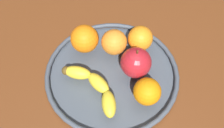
{
  "coord_description": "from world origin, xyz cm",
  "views": [
    {
      "loc": [
        -29.73,
        15.7,
        53.08
      ],
      "look_at": [
        0.0,
        0.0,
        4.8
      ],
      "focal_mm": 38.84,
      "sensor_mm": 36.0,
      "label": 1
    }
  ],
  "objects_px": {
    "fruit_bowl": "(112,73)",
    "banana": "(93,85)",
    "orange_front_right": "(140,38)",
    "orange_back_left": "(85,39)",
    "orange_back_right": "(147,91)",
    "orange_center": "(114,42)",
    "apple": "(136,63)"
  },
  "relations": [
    {
      "from": "banana",
      "to": "orange_back_left",
      "type": "height_order",
      "value": "orange_back_left"
    },
    {
      "from": "banana",
      "to": "orange_front_right",
      "type": "relative_size",
      "value": 2.73
    },
    {
      "from": "apple",
      "to": "orange_center",
      "type": "distance_m",
      "value": 0.09
    },
    {
      "from": "orange_center",
      "to": "orange_back_left",
      "type": "bearing_deg",
      "value": 55.75
    },
    {
      "from": "orange_center",
      "to": "orange_front_right",
      "type": "xyz_separation_m",
      "value": [
        -0.02,
        -0.07,
        -0.0
      ]
    },
    {
      "from": "apple",
      "to": "orange_front_right",
      "type": "xyz_separation_m",
      "value": [
        0.06,
        -0.05,
        -0.0
      ]
    },
    {
      "from": "orange_center",
      "to": "orange_back_left",
      "type": "xyz_separation_m",
      "value": [
        0.04,
        0.06,
        0.0
      ]
    },
    {
      "from": "apple",
      "to": "fruit_bowl",
      "type": "bearing_deg",
      "value": 60.61
    },
    {
      "from": "orange_center",
      "to": "orange_back_right",
      "type": "bearing_deg",
      "value": 179.37
    },
    {
      "from": "orange_back_left",
      "to": "orange_back_right",
      "type": "relative_size",
      "value": 1.15
    },
    {
      "from": "orange_back_left",
      "to": "orange_front_right",
      "type": "bearing_deg",
      "value": -115.91
    },
    {
      "from": "fruit_bowl",
      "to": "orange_center",
      "type": "distance_m",
      "value": 0.08
    },
    {
      "from": "apple",
      "to": "orange_back_right",
      "type": "height_order",
      "value": "apple"
    },
    {
      "from": "apple",
      "to": "orange_back_right",
      "type": "bearing_deg",
      "value": 168.12
    },
    {
      "from": "orange_center",
      "to": "fruit_bowl",
      "type": "bearing_deg",
      "value": 147.41
    },
    {
      "from": "orange_center",
      "to": "orange_back_left",
      "type": "height_order",
      "value": "orange_back_left"
    },
    {
      "from": "orange_back_left",
      "to": "fruit_bowl",
      "type": "bearing_deg",
      "value": -164.36
    },
    {
      "from": "orange_front_right",
      "to": "banana",
      "type": "bearing_deg",
      "value": 110.16
    },
    {
      "from": "orange_back_left",
      "to": "orange_back_right",
      "type": "bearing_deg",
      "value": -163.12
    },
    {
      "from": "banana",
      "to": "orange_back_right",
      "type": "xyz_separation_m",
      "value": [
        -0.08,
        -0.1,
        0.02
      ]
    },
    {
      "from": "orange_front_right",
      "to": "orange_back_left",
      "type": "bearing_deg",
      "value": 64.09
    },
    {
      "from": "orange_back_right",
      "to": "orange_center",
      "type": "bearing_deg",
      "value": -0.63
    },
    {
      "from": "fruit_bowl",
      "to": "orange_front_right",
      "type": "height_order",
      "value": "orange_front_right"
    },
    {
      "from": "banana",
      "to": "orange_front_right",
      "type": "bearing_deg",
      "value": -84.68
    },
    {
      "from": "fruit_bowl",
      "to": "apple",
      "type": "height_order",
      "value": "apple"
    },
    {
      "from": "orange_front_right",
      "to": "orange_back_right",
      "type": "bearing_deg",
      "value": 154.08
    },
    {
      "from": "banana",
      "to": "orange_back_right",
      "type": "relative_size",
      "value": 2.83
    },
    {
      "from": "fruit_bowl",
      "to": "orange_back_left",
      "type": "relative_size",
      "value": 4.65
    },
    {
      "from": "fruit_bowl",
      "to": "banana",
      "type": "height_order",
      "value": "banana"
    },
    {
      "from": "fruit_bowl",
      "to": "apple",
      "type": "distance_m",
      "value": 0.07
    },
    {
      "from": "fruit_bowl",
      "to": "orange_center",
      "type": "relative_size",
      "value": 5.09
    },
    {
      "from": "banana",
      "to": "apple",
      "type": "distance_m",
      "value": 0.12
    }
  ]
}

